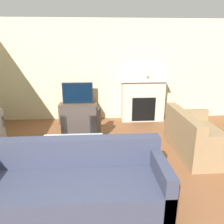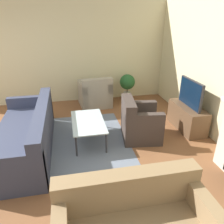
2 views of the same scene
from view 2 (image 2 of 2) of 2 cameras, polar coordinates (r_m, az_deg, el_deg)
wall_left at (r=6.22m, az=-6.34°, el=15.22°), size 0.06×7.30×2.70m
area_rug at (r=4.42m, az=-7.96°, el=-7.34°), size 2.30×1.81×0.00m
tv_stand at (r=4.99m, az=19.00°, el=-1.33°), size 1.02×0.42×0.52m
tv at (r=4.79m, az=19.85°, el=4.59°), size 0.81×0.06×0.57m
couch_sectional at (r=4.23m, az=-21.39°, el=-6.01°), size 2.36×0.93×0.82m
armchair_by_window at (r=5.93m, az=-4.41°, el=4.42°), size 0.84×0.87×0.82m
armchair_accent at (r=4.38m, az=7.13°, el=-3.06°), size 0.85×0.82×0.82m
coffee_table at (r=4.25m, az=-6.27°, el=-2.82°), size 1.10×0.61×0.42m
potted_plant at (r=6.21m, az=4.02°, el=7.36°), size 0.42×0.42×0.78m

